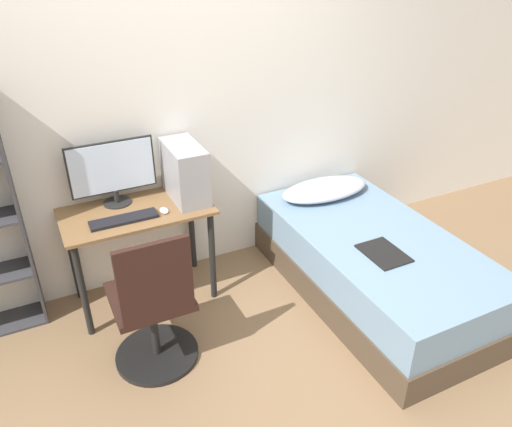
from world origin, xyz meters
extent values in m
plane|color=#846647|center=(0.00, 0.00, 0.00)|extent=(14.00, 14.00, 0.00)
cube|color=silver|center=(0.00, 1.42, 1.25)|extent=(8.00, 0.05, 2.50)
cube|color=brown|center=(-0.45, 1.14, 0.71)|extent=(0.98, 0.52, 0.02)
cylinder|color=black|center=(-0.89, 0.93, 0.35)|extent=(0.04, 0.04, 0.70)
cylinder|color=black|center=(-0.02, 0.93, 0.35)|extent=(0.04, 0.04, 0.70)
cylinder|color=black|center=(-0.89, 1.35, 0.35)|extent=(0.04, 0.04, 0.70)
cylinder|color=black|center=(-0.02, 1.35, 0.35)|extent=(0.04, 0.04, 0.70)
cube|color=#38383D|center=(-1.15, 1.27, 0.80)|extent=(0.02, 0.25, 1.59)
cylinder|color=black|center=(-0.56, 0.53, 0.01)|extent=(0.51, 0.51, 0.03)
cylinder|color=black|center=(-0.56, 0.53, 0.24)|extent=(0.05, 0.05, 0.42)
cube|color=black|center=(-0.56, 0.53, 0.47)|extent=(0.45, 0.45, 0.04)
cube|color=black|center=(-0.56, 0.33, 0.73)|extent=(0.40, 0.04, 0.46)
cube|color=#4C3D2D|center=(1.04, 0.46, 0.11)|extent=(0.98, 1.87, 0.22)
cube|color=#708EA8|center=(1.04, 0.46, 0.35)|extent=(0.95, 1.83, 0.27)
ellipsoid|color=#B2B7C6|center=(1.04, 1.14, 0.54)|extent=(0.75, 0.36, 0.11)
cube|color=black|center=(0.93, 0.27, 0.49)|extent=(0.24, 0.32, 0.01)
cylinder|color=black|center=(-0.54, 1.29, 0.73)|extent=(0.19, 0.19, 0.01)
cylinder|color=black|center=(-0.54, 1.29, 0.77)|extent=(0.04, 0.04, 0.09)
cube|color=black|center=(-0.54, 1.30, 0.98)|extent=(0.56, 0.01, 0.36)
cube|color=silver|center=(-0.54, 1.29, 0.98)|extent=(0.54, 0.01, 0.33)
cube|color=black|center=(-0.56, 1.03, 0.73)|extent=(0.43, 0.12, 0.02)
cube|color=#99999E|center=(-0.09, 1.16, 0.91)|extent=(0.21, 0.43, 0.39)
ellipsoid|color=silver|center=(-0.29, 1.03, 0.73)|extent=(0.06, 0.09, 0.02)
camera|label=1|loc=(-1.01, -1.79, 2.32)|focal=35.00mm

